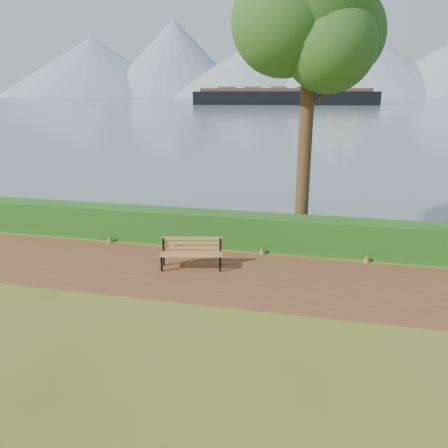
# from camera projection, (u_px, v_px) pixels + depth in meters

# --- Properties ---
(ground) EXTENTS (140.00, 140.00, 0.00)m
(ground) POSITION_uv_depth(u_px,v_px,m) (188.00, 277.00, 11.09)
(ground) COLOR #4B5D1A
(ground) RESTS_ON ground
(path) EXTENTS (40.00, 3.40, 0.01)m
(path) POSITION_uv_depth(u_px,v_px,m) (192.00, 272.00, 11.37)
(path) COLOR brown
(path) RESTS_ON ground
(hedge) EXTENTS (32.00, 0.85, 1.00)m
(hedge) POSITION_uv_depth(u_px,v_px,m) (213.00, 228.00, 13.37)
(hedge) COLOR #154614
(hedge) RESTS_ON ground
(water) EXTENTS (700.00, 510.00, 0.00)m
(water) POSITION_uv_depth(u_px,v_px,m) (321.00, 100.00, 253.80)
(water) COLOR #485E73
(water) RESTS_ON ground
(mountains) EXTENTS (585.00, 190.00, 70.00)m
(mountains) POSITION_uv_depth(u_px,v_px,m) (315.00, 65.00, 384.07)
(mountains) COLOR gray
(mountains) RESTS_ON ground
(bench) EXTENTS (1.70, 0.82, 0.82)m
(bench) POSITION_uv_depth(u_px,v_px,m) (191.00, 251.00, 11.56)
(bench) COLOR black
(bench) RESTS_ON ground
(tree) EXTENTS (4.15, 3.82, 8.69)m
(tree) POSITION_uv_depth(u_px,v_px,m) (312.00, 16.00, 11.75)
(tree) COLOR #331D15
(tree) RESTS_ON ground
(cargo_ship) EXTENTS (68.25, 17.81, 20.49)m
(cargo_ship) POSITION_uv_depth(u_px,v_px,m) (291.00, 96.00, 162.01)
(cargo_ship) COLOR black
(cargo_ship) RESTS_ON ground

